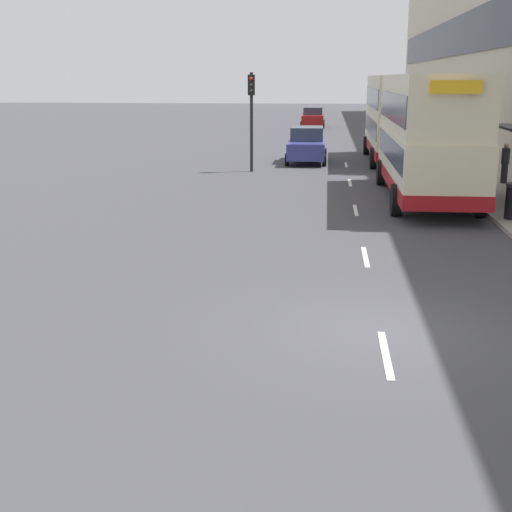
# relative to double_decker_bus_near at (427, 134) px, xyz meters

# --- Properties ---
(ground_plane) EXTENTS (220.00, 220.00, 0.00)m
(ground_plane) POSITION_rel_double_decker_bus_near_xyz_m (-2.47, -13.74, -2.28)
(ground_plane) COLOR #424247
(pavement) EXTENTS (5.00, 93.00, 0.14)m
(pavement) POSITION_rel_double_decker_bus_near_xyz_m (4.03, 24.76, -2.21)
(pavement) COLOR #A39E93
(pavement) RESTS_ON ground_plane
(terrace_facade) EXTENTS (3.10, 93.00, 16.38)m
(terrace_facade) POSITION_rel_double_decker_bus_near_xyz_m (8.01, 24.76, 5.90)
(terrace_facade) COLOR beige
(terrace_facade) RESTS_ON ground_plane
(lane_mark_0) EXTENTS (0.12, 2.00, 0.01)m
(lane_mark_0) POSITION_rel_double_decker_bus_near_xyz_m (-2.47, -14.87, -2.28)
(lane_mark_0) COLOR silver
(lane_mark_0) RESTS_ON ground_plane
(lane_mark_1) EXTENTS (0.12, 2.00, 0.01)m
(lane_mark_1) POSITION_rel_double_decker_bus_near_xyz_m (-2.47, -8.61, -2.28)
(lane_mark_1) COLOR silver
(lane_mark_1) RESTS_ON ground_plane
(lane_mark_2) EXTENTS (0.12, 2.00, 0.01)m
(lane_mark_2) POSITION_rel_double_decker_bus_near_xyz_m (-2.47, -2.35, -2.28)
(lane_mark_2) COLOR silver
(lane_mark_2) RESTS_ON ground_plane
(lane_mark_3) EXTENTS (0.12, 2.00, 0.01)m
(lane_mark_3) POSITION_rel_double_decker_bus_near_xyz_m (-2.47, 3.90, -2.28)
(lane_mark_3) COLOR silver
(lane_mark_3) RESTS_ON ground_plane
(lane_mark_4) EXTENTS (0.12, 2.00, 0.01)m
(lane_mark_4) POSITION_rel_double_decker_bus_near_xyz_m (-2.47, 10.16, -2.28)
(lane_mark_4) COLOR silver
(lane_mark_4) RESTS_ON ground_plane
(double_decker_bus_near) EXTENTS (2.85, 10.26, 4.30)m
(double_decker_bus_near) POSITION_rel_double_decker_bus_near_xyz_m (0.00, 0.00, 0.00)
(double_decker_bus_near) COLOR beige
(double_decker_bus_near) RESTS_ON ground_plane
(double_decker_bus_ahead) EXTENTS (2.85, 10.08, 4.30)m
(double_decker_bus_ahead) POSITION_rel_double_decker_bus_near_xyz_m (0.03, 11.87, -0.00)
(double_decker_bus_ahead) COLOR beige
(double_decker_bus_ahead) RESTS_ON ground_plane
(car_0) EXTENTS (2.04, 4.42, 1.71)m
(car_0) POSITION_rel_double_decker_bus_near_xyz_m (-4.70, 37.73, -1.43)
(car_0) COLOR maroon
(car_0) RESTS_ON ground_plane
(car_1) EXTENTS (2.02, 4.54, 1.78)m
(car_1) POSITION_rel_double_decker_bus_near_xyz_m (-4.46, 11.03, -1.41)
(car_1) COLOR navy
(car_1) RESTS_ON ground_plane
(pedestrian_3) EXTENTS (0.31, 0.31, 1.58)m
(pedestrian_3) POSITION_rel_double_decker_bus_near_xyz_m (3.55, 3.49, -1.34)
(pedestrian_3) COLOR #23232D
(pedestrian_3) RESTS_ON ground_plane
(traffic_light_far_kerb) EXTENTS (0.30, 0.32, 4.43)m
(traffic_light_far_kerb) POSITION_rel_double_decker_bus_near_xyz_m (-6.88, 7.11, 0.71)
(traffic_light_far_kerb) COLOR black
(traffic_light_far_kerb) RESTS_ON ground_plane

